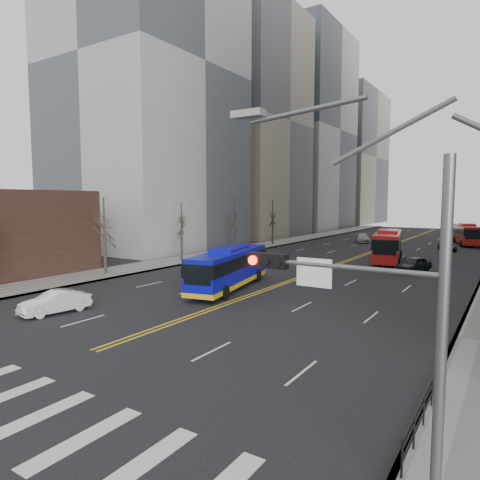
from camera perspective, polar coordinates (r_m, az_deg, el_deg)
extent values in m
cube|color=slate|center=(62.47, 0.88, -1.12)|extent=(5.00, 130.00, 0.15)
cube|color=silver|center=(16.52, -25.36, -20.49)|extent=(0.70, 4.00, 0.01)
cube|color=silver|center=(14.76, -20.07, -23.57)|extent=(0.70, 4.00, 0.01)
cube|color=silver|center=(13.19, -13.09, -27.16)|extent=(0.70, 4.00, 0.01)
cube|color=gold|center=(65.19, 17.94, -1.17)|extent=(0.15, 100.00, 0.01)
cube|color=gold|center=(65.09, 18.28, -1.19)|extent=(0.15, 100.00, 0.01)
cube|color=#99999B|center=(69.82, -12.34, 20.93)|extent=(22.00, 24.00, 52.00)
cube|color=gray|center=(88.84, 0.12, 14.99)|extent=(22.00, 22.00, 44.00)
cube|color=#99999B|center=(112.11, 8.28, 13.94)|extent=(20.00, 26.00, 48.00)
cube|color=gray|center=(140.79, 14.16, 10.42)|extent=(18.00, 30.00, 40.00)
cylinder|color=slate|center=(10.19, 25.28, -12.68)|extent=(0.24, 0.24, 8.00)
cylinder|color=slate|center=(10.36, 13.17, -3.49)|extent=(4.50, 0.12, 0.12)
cube|color=black|center=(11.16, 3.69, -2.74)|extent=(1.10, 0.28, 0.38)
cylinder|color=#FF190C|center=(11.20, 1.73, -2.70)|extent=(0.24, 0.08, 0.24)
cylinder|color=black|center=(11.02, 3.29, -2.84)|extent=(0.24, 0.08, 0.24)
cylinder|color=black|center=(10.85, 4.90, -2.98)|extent=(0.24, 0.08, 0.24)
cube|color=white|center=(10.62, 9.84, -4.31)|extent=(0.90, 0.06, 0.70)
cube|color=#999993|center=(11.57, 1.11, 16.47)|extent=(0.90, 0.35, 0.18)
cube|color=black|center=(15.02, 23.39, -18.32)|extent=(0.04, 6.00, 0.04)
cylinder|color=black|center=(12.60, 20.79, -25.63)|extent=(0.06, 0.06, 1.00)
cylinder|color=black|center=(13.89, 22.20, -22.58)|extent=(0.06, 0.06, 1.00)
cylinder|color=black|center=(15.22, 23.32, -20.04)|extent=(0.06, 0.06, 1.00)
cylinder|color=black|center=(16.58, 24.23, -17.92)|extent=(0.06, 0.06, 1.00)
cylinder|color=black|center=(17.96, 24.99, -16.11)|extent=(0.06, 0.06, 1.00)
cylinder|color=#30251D|center=(42.25, -17.55, -1.89)|extent=(0.28, 0.28, 3.90)
cylinder|color=#30251D|center=(49.94, -7.78, -0.79)|extent=(0.28, 0.28, 3.60)
cylinder|color=#30251D|center=(58.66, -0.77, 0.36)|extent=(0.28, 0.28, 4.00)
cylinder|color=#30251D|center=(68.07, 4.36, 0.94)|extent=(0.28, 0.28, 3.80)
cube|color=#0B0DA7|center=(34.28, -1.42, -3.70)|extent=(4.64, 11.65, 2.69)
cube|color=black|center=(34.20, -1.43, -2.81)|extent=(4.71, 11.68, 0.97)
cube|color=#0B0DA7|center=(34.08, -1.43, -1.30)|extent=(2.67, 4.30, 0.40)
cube|color=#DFAF0B|center=(34.48, -1.42, -5.58)|extent=(4.71, 11.68, 0.35)
cylinder|color=black|center=(31.73, -5.97, -6.66)|extent=(0.50, 1.04, 1.00)
cylinder|color=black|center=(30.74, -1.99, -7.02)|extent=(0.50, 1.04, 1.00)
cylinder|color=black|center=(38.25, -0.96, -4.57)|extent=(0.50, 1.04, 1.00)
cylinder|color=black|center=(37.43, 2.42, -4.79)|extent=(0.50, 1.04, 1.00)
cube|color=#AB1512|center=(52.31, 19.10, -0.68)|extent=(4.79, 11.94, 3.04)
cube|color=black|center=(52.25, 19.12, -0.05)|extent=(4.85, 11.97, 1.08)
cube|color=#AB1512|center=(52.17, 19.15, 1.09)|extent=(2.85, 4.40, 0.40)
cylinder|color=black|center=(48.86, 17.26, -2.65)|extent=(0.48, 1.04, 1.00)
cylinder|color=black|center=(48.72, 20.37, -2.77)|extent=(0.48, 1.04, 1.00)
cylinder|color=black|center=(56.23, 17.91, -1.65)|extent=(0.48, 1.04, 1.00)
cylinder|color=black|center=(56.11, 20.61, -1.75)|extent=(0.48, 1.04, 1.00)
cube|color=#AB1512|center=(77.00, 27.96, 0.72)|extent=(4.95, 11.01, 2.77)
cube|color=black|center=(76.97, 27.98, 1.13)|extent=(5.02, 11.04, 1.00)
cube|color=#AB1512|center=(76.92, 28.01, 1.82)|extent=(2.80, 4.12, 0.40)
cylinder|color=black|center=(73.53, 27.40, -0.41)|extent=(0.53, 1.04, 1.00)
cylinder|color=black|center=(73.93, 29.27, -0.46)|extent=(0.53, 1.04, 1.00)
cylinder|color=black|center=(80.31, 26.69, 0.05)|extent=(0.53, 1.04, 1.00)
cylinder|color=black|center=(80.68, 28.40, 0.00)|extent=(0.53, 1.04, 1.00)
imported|color=white|center=(29.46, -23.43, -7.60)|extent=(2.15, 4.44, 1.40)
imported|color=black|center=(45.34, 22.07, -3.04)|extent=(3.24, 4.96, 1.57)
imported|color=#99989D|center=(74.99, 16.01, 0.26)|extent=(3.83, 5.46, 1.47)
imported|color=black|center=(66.66, 25.91, -0.83)|extent=(3.11, 4.39, 1.11)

